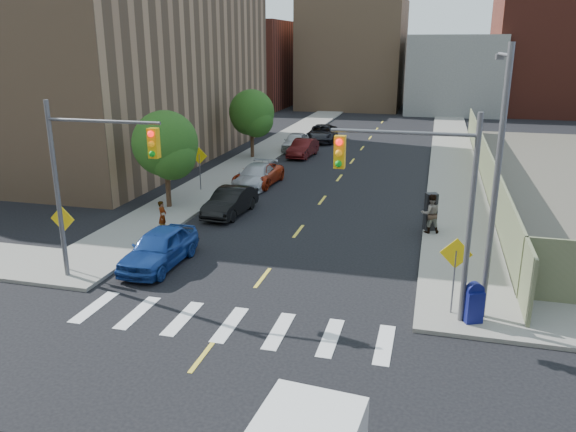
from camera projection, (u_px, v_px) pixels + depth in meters
The scene contains 28 objects.
ground at pixel (174, 394), 14.97m from camera, with size 160.00×160.00×0.00m, color black.
sidewalk_nw at pixel (288, 138), 55.19m from camera, with size 3.50×73.00×0.15m, color gray.
sidewalk_ne at pixel (452, 145), 51.41m from camera, with size 3.50×73.00×0.15m, color gray.
fence_north at pixel (484, 162), 38.14m from camera, with size 0.12×44.00×2.50m, color #6E6F4E.
building_nw at pixel (84, 56), 45.70m from camera, with size 22.00×30.00×16.00m, color #8C6B4C.
bg_bldg_west at pixel (244, 64), 83.25m from camera, with size 14.00×18.00×12.00m, color #592319.
bg_bldg_midwest at pixel (354, 54), 80.76m from camera, with size 14.00×16.00×15.00m, color #8C6B4C.
bg_bldg_center at pixel (453, 74), 76.24m from camera, with size 12.00×16.00×10.00m, color gray.
bg_bldg_east at pixel (566, 51), 73.79m from camera, with size 18.00×18.00×16.00m, color #592319.
signal_nw at pixel (90, 169), 20.64m from camera, with size 4.59×0.30×7.00m.
signal_ne at pixel (423, 190), 17.72m from camera, with size 4.59×0.30×7.00m.
streetlight_ne at pixel (497, 166), 17.81m from camera, with size 0.25×3.70×9.00m.
warn_sign_nw at pixel (63, 226), 22.29m from camera, with size 1.06×0.06×2.83m.
warn_sign_ne at pixel (455, 262), 18.63m from camera, with size 1.06×0.06×2.83m.
warn_sign_midwest at pixel (199, 161), 34.76m from camera, with size 1.06×0.06×2.83m.
tree_west_near at pixel (166, 148), 30.72m from camera, with size 3.66×3.64×5.52m.
tree_west_far at pixel (252, 115), 44.58m from camera, with size 3.66×3.64×5.52m.
parked_car_blue at pixel (159, 248), 23.39m from camera, with size 1.86×4.62×1.57m, color navy.
parked_car_black at pixel (230, 202), 30.42m from camera, with size 1.54×4.43×1.46m, color black.
parked_car_red at pixel (258, 175), 36.82m from camera, with size 2.26×4.91×1.36m, color #A12B10.
parked_car_silver at pixel (256, 176), 36.42m from camera, with size 1.99×4.90×1.42m, color #B0B2B8.
parked_car_white at pixel (296, 142), 48.84m from camera, with size 1.82×4.52×1.54m, color #B9B9B9.
parked_car_maroon at pixel (303, 148), 46.03m from camera, with size 1.53×4.40×1.45m, color #400C0D.
parked_car_grey at pixel (322, 133), 53.31m from camera, with size 2.58×5.60×1.56m, color black.
mailbox at pixel (474, 303), 18.36m from camera, with size 0.70×0.63×1.40m.
payphone at pixel (431, 212), 27.44m from camera, with size 0.55×0.45×1.85m, color black.
pedestrian_west at pixel (162, 216), 27.24m from camera, with size 0.56×0.37×1.53m, color gray.
pedestrian_east at pixel (431, 214), 27.01m from camera, with size 0.93×0.73×1.92m, color gray.
Camera 1 is at (6.24, -11.70, 8.95)m, focal length 35.00 mm.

